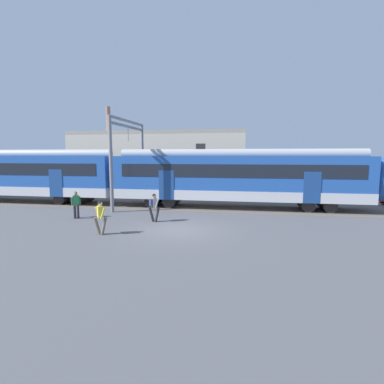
{
  "coord_description": "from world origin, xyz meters",
  "views": [
    {
      "loc": [
        3.28,
        -14.93,
        3.87
      ],
      "look_at": [
        0.14,
        3.25,
        1.6
      ],
      "focal_mm": 28.0,
      "sensor_mm": 36.0,
      "label": 1
    }
  ],
  "objects_px": {
    "commuter_train": "(127,176)",
    "pedestrian_yellow": "(100,215)",
    "pedestrian_grey": "(154,205)",
    "pedestrian_green": "(76,202)"
  },
  "relations": [
    {
      "from": "commuter_train",
      "to": "pedestrian_yellow",
      "type": "xyz_separation_m",
      "value": [
        2.14,
        -8.79,
        -1.29
      ]
    },
    {
      "from": "pedestrian_yellow",
      "to": "pedestrian_grey",
      "type": "distance_m",
      "value": 3.62
    },
    {
      "from": "pedestrian_yellow",
      "to": "pedestrian_grey",
      "type": "height_order",
      "value": "same"
    },
    {
      "from": "pedestrian_green",
      "to": "commuter_train",
      "type": "bearing_deg",
      "value": 78.09
    },
    {
      "from": "pedestrian_green",
      "to": "pedestrian_grey",
      "type": "height_order",
      "value": "same"
    },
    {
      "from": "pedestrian_green",
      "to": "pedestrian_grey",
      "type": "xyz_separation_m",
      "value": [
        5.03,
        -0.17,
        0.0
      ]
    },
    {
      "from": "commuter_train",
      "to": "pedestrian_green",
      "type": "distance_m",
      "value": 5.7
    },
    {
      "from": "pedestrian_yellow",
      "to": "pedestrian_grey",
      "type": "bearing_deg",
      "value": 61.29
    },
    {
      "from": "pedestrian_green",
      "to": "pedestrian_yellow",
      "type": "xyz_separation_m",
      "value": [
        3.29,
        -3.35,
        -0.03
      ]
    },
    {
      "from": "pedestrian_green",
      "to": "pedestrian_grey",
      "type": "bearing_deg",
      "value": -1.97
    }
  ]
}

